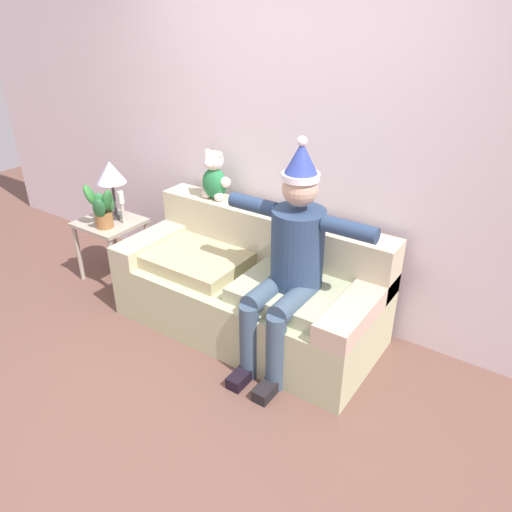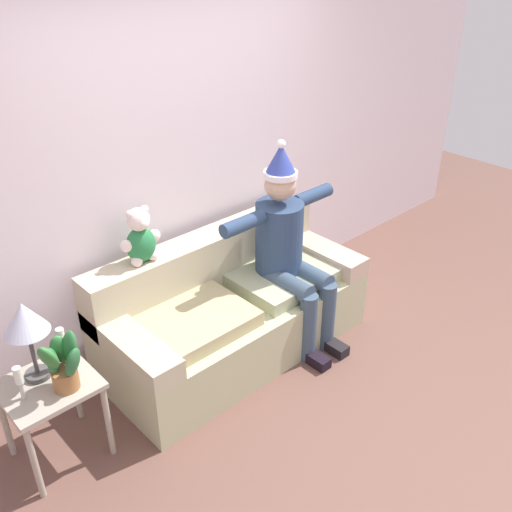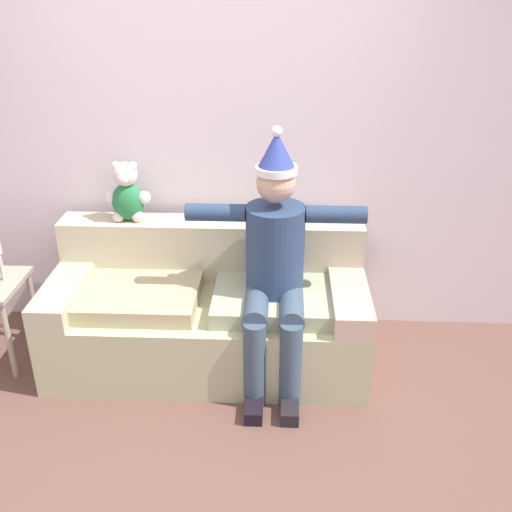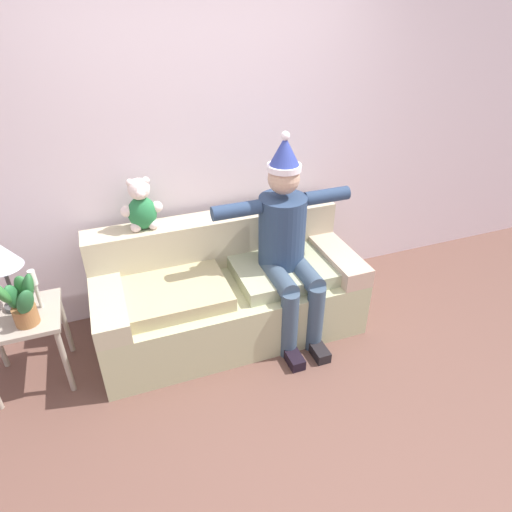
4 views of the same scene
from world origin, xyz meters
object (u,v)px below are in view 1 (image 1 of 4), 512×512
object	(u,v)px
couch	(251,287)
candle_tall	(94,203)
person_seated	(290,258)
table_lamp	(111,175)
teddy_bear	(214,177)
candle_short	(122,203)
side_table	(111,231)
potted_plant	(102,207)

from	to	relation	value
couch	candle_tall	distance (m)	1.57
person_seated	candle_tall	xyz separation A→B (m)	(-1.94, 0.06, -0.09)
table_lamp	teddy_bear	bearing A→B (deg)	15.82
person_seated	table_lamp	size ratio (longest dim) A/B	3.09
couch	candle_short	xyz separation A→B (m)	(-1.25, -0.04, 0.39)
person_seated	side_table	bearing A→B (deg)	177.48
table_lamp	candle_short	xyz separation A→B (m)	(0.15, -0.05, -0.20)
candle_tall	candle_short	xyz separation A→B (m)	(0.28, 0.06, 0.05)
table_lamp	candle_tall	xyz separation A→B (m)	(-0.13, -0.11, -0.24)
couch	table_lamp	xyz separation A→B (m)	(-1.40, 0.01, 0.59)
candle_tall	side_table	bearing A→B (deg)	8.16
person_seated	candle_short	world-z (taller)	person_seated
teddy_bear	side_table	world-z (taller)	teddy_bear
candle_short	potted_plant	bearing A→B (deg)	-116.79
candle_short	teddy_bear	bearing A→B (deg)	22.30
person_seated	candle_short	distance (m)	1.66
person_seated	candle_tall	size ratio (longest dim) A/B	7.31
side_table	potted_plant	world-z (taller)	potted_plant
candle_tall	candle_short	distance (m)	0.29
couch	candle_short	world-z (taller)	couch
table_lamp	side_table	bearing A→B (deg)	-84.80
table_lamp	candle_short	size ratio (longest dim) A/B	1.76
potted_plant	teddy_bear	bearing A→B (deg)	28.77
person_seated	teddy_bear	distance (m)	1.04
side_table	candle_tall	size ratio (longest dim) A/B	2.61
table_lamp	person_seated	bearing A→B (deg)	-5.38
person_seated	potted_plant	bearing A→B (deg)	-179.27
side_table	table_lamp	world-z (taller)	table_lamp
potted_plant	candle_short	xyz separation A→B (m)	(0.07, 0.14, 0.01)
candle_short	candle_tall	bearing A→B (deg)	-167.86
potted_plant	side_table	bearing A→B (deg)	123.97
couch	potted_plant	distance (m)	1.39
couch	person_seated	xyz separation A→B (m)	(0.41, -0.16, 0.44)
couch	table_lamp	world-z (taller)	table_lamp
potted_plant	person_seated	bearing A→B (deg)	0.73
couch	potted_plant	xyz separation A→B (m)	(-1.32, -0.18, 0.39)
side_table	candle_tall	distance (m)	0.26
teddy_bear	candle_short	distance (m)	0.84
table_lamp	potted_plant	world-z (taller)	table_lamp
candle_tall	person_seated	bearing A→B (deg)	-1.75
candle_short	person_seated	bearing A→B (deg)	-4.11
candle_short	side_table	bearing A→B (deg)	-163.99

